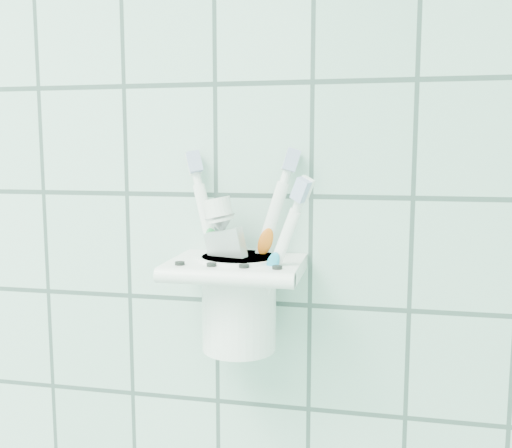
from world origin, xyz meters
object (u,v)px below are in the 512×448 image
at_px(cup, 239,299).
at_px(toothbrush_orange, 246,250).
at_px(toothbrush_blue, 235,239).
at_px(toothpaste_tube, 245,259).
at_px(toothbrush_pink, 233,242).
at_px(holder_bracket, 237,269).

distance_m(cup, toothbrush_orange, 0.05).
bearing_deg(toothbrush_blue, toothpaste_tube, -61.05).
relative_size(toothbrush_pink, toothpaste_tube, 1.28).
height_order(toothbrush_pink, toothpaste_tube, toothbrush_pink).
bearing_deg(toothbrush_pink, toothbrush_orange, -33.34).
bearing_deg(toothbrush_orange, toothpaste_tube, -67.41).
distance_m(cup, toothbrush_blue, 0.06).
xyz_separation_m(cup, toothbrush_pink, (-0.01, -0.00, 0.06)).
relative_size(holder_bracket, toothbrush_pink, 0.65).
height_order(holder_bracket, toothbrush_blue, toothbrush_blue).
height_order(toothbrush_blue, toothbrush_orange, toothbrush_blue).
bearing_deg(toothbrush_orange, cup, -160.98).
bearing_deg(holder_bracket, toothbrush_pink, 139.96).
bearing_deg(toothbrush_pink, holder_bracket, -70.74).
height_order(cup, toothbrush_blue, toothbrush_blue).
xyz_separation_m(toothbrush_blue, toothbrush_orange, (0.01, -0.01, -0.01)).
distance_m(toothbrush_pink, toothpaste_tube, 0.02).
height_order(toothbrush_pink, toothbrush_blue, toothbrush_blue).
bearing_deg(toothpaste_tube, holder_bracket, -169.75).
bearing_deg(toothbrush_blue, toothbrush_orange, -51.99).
relative_size(cup, toothpaste_tube, 0.62).
bearing_deg(toothpaste_tube, toothbrush_pink, 175.36).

